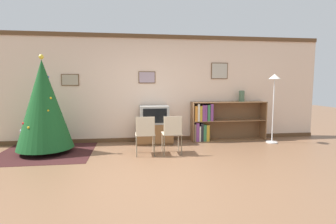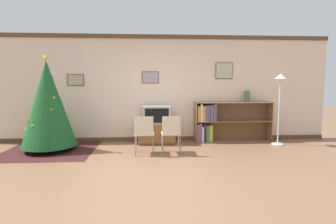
{
  "view_description": "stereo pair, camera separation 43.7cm",
  "coord_description": "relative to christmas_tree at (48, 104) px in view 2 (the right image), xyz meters",
  "views": [
    {
      "loc": [
        -0.45,
        -4.21,
        1.49
      ],
      "look_at": [
        0.34,
        1.36,
        0.87
      ],
      "focal_mm": 28.0,
      "sensor_mm": 36.0,
      "label": 1
    },
    {
      "loc": [
        -0.01,
        -4.25,
        1.49
      ],
      "look_at": [
        0.34,
        1.36,
        0.87
      ],
      "focal_mm": 28.0,
      "sensor_mm": 36.0,
      "label": 2
    }
  ],
  "objects": [
    {
      "name": "tv_console",
      "position": [
        2.38,
        0.56,
        -0.79
      ],
      "size": [
        0.9,
        0.53,
        0.5
      ],
      "color": "brown",
      "rests_on": "ground_plane"
    },
    {
      "name": "folding_chair_right",
      "position": [
        2.67,
        -0.51,
        -0.57
      ],
      "size": [
        0.4,
        0.4,
        0.82
      ],
      "color": "beige",
      "rests_on": "ground_plane"
    },
    {
      "name": "vase",
      "position": [
        4.7,
        0.71,
        0.12
      ],
      "size": [
        0.15,
        0.15,
        0.29
      ],
      "color": "#47664C",
      "rests_on": "bookshelf"
    },
    {
      "name": "folding_chair_left",
      "position": [
        2.1,
        -0.51,
        -0.57
      ],
      "size": [
        0.4,
        0.4,
        0.82
      ],
      "color": "beige",
      "rests_on": "ground_plane"
    },
    {
      "name": "television",
      "position": [
        2.38,
        0.56,
        -0.32
      ],
      "size": [
        0.69,
        0.49,
        0.44
      ],
      "color": "#9E9E99",
      "rests_on": "tv_console"
    },
    {
      "name": "bookshelf",
      "position": [
        3.97,
        0.66,
        -0.53
      ],
      "size": [
        1.96,
        0.36,
        1.01
      ],
      "color": "olive",
      "rests_on": "ground_plane"
    },
    {
      "name": "area_rug",
      "position": [
        0.0,
        0.0,
        -1.04
      ],
      "size": [
        1.95,
        1.85,
        0.01
      ],
      "color": "#381919",
      "rests_on": "ground_plane"
    },
    {
      "name": "ground_plane",
      "position": [
        2.27,
        -1.61,
        -1.04
      ],
      "size": [
        24.0,
        24.0,
        0.0
      ],
      "primitive_type": "plane",
      "color": "brown"
    },
    {
      "name": "christmas_tree",
      "position": [
        0.0,
        0.0,
        0.0
      ],
      "size": [
        1.15,
        1.15,
        2.07
      ],
      "color": "maroon",
      "rests_on": "area_rug"
    },
    {
      "name": "wall_back",
      "position": [
        2.27,
        0.9,
        0.31
      ],
      "size": [
        9.18,
        0.11,
        2.7
      ],
      "color": "beige",
      "rests_on": "ground_plane"
    },
    {
      "name": "standing_lamp",
      "position": [
        5.32,
        0.22,
        0.27
      ],
      "size": [
        0.28,
        0.28,
        1.71
      ],
      "color": "silver",
      "rests_on": "ground_plane"
    }
  ]
}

